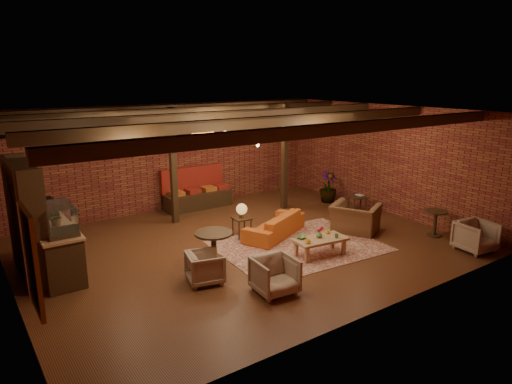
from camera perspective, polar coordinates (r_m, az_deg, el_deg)
floor at (r=11.18m, az=-1.49°, el=-6.68°), size 10.00×10.00×0.00m
ceiling at (r=10.46m, az=-1.61°, el=9.90°), size 10.00×8.00×0.02m
wall_back at (r=14.16m, az=-10.48°, el=4.33°), size 10.00×0.02×3.20m
wall_front at (r=7.80m, az=14.83°, el=-4.20°), size 10.00×0.02×3.20m
wall_left at (r=9.09m, az=-28.97°, el=-2.92°), size 0.02×8.00×3.20m
wall_right at (r=14.03m, az=15.84°, el=3.93°), size 0.02×8.00×3.20m
ceiling_beams at (r=10.47m, az=-1.60°, el=9.24°), size 9.80×6.40×0.22m
ceiling_pipe at (r=11.86m, az=-5.88°, el=8.67°), size 9.60×0.12×0.12m
post_left at (r=12.66m, az=-10.31°, el=3.15°), size 0.16×0.16×3.20m
post_right at (r=13.91m, az=3.60°, el=4.36°), size 0.16×0.16×3.20m
service_counter at (r=10.38m, az=-24.14°, el=-5.00°), size 0.80×2.50×1.60m
plant_counter at (r=10.46m, az=-24.05°, el=-2.42°), size 0.35×0.39×0.30m
shelving_hutch at (r=10.30m, az=-26.65°, el=-3.08°), size 0.52×2.00×2.40m
chalkboard_menu at (r=6.92m, az=-26.22°, el=-7.68°), size 0.08×0.96×1.46m
banquette at (r=14.25m, az=-7.34°, el=-0.01°), size 2.10×0.70×1.00m
service_sign at (r=13.51m, az=-6.70°, el=7.21°), size 0.86×0.06×0.30m
ceiling_spotlights at (r=10.49m, az=-1.59°, el=8.05°), size 6.40×4.40×0.28m
rug at (r=11.17m, az=5.33°, el=-6.72°), size 3.98×3.16×0.01m
sofa at (r=11.74m, az=2.31°, el=-4.11°), size 2.16×1.56×0.59m
coffee_table at (r=10.55m, az=7.96°, el=-5.98°), size 1.28×0.75×0.67m
side_table_lamp at (r=11.52m, az=-1.80°, el=-2.48°), size 0.46×0.46×0.89m
round_table_left at (r=9.71m, az=-5.29°, el=-6.53°), size 0.80×0.80×0.83m
armchair_a at (r=9.22m, az=-6.38°, el=-9.17°), size 0.78×0.82×0.70m
armchair_b at (r=8.75m, az=2.37°, el=-10.17°), size 0.82×0.77×0.78m
armchair_right at (r=12.23m, az=12.33°, el=-2.62°), size 1.20×1.38×1.02m
side_table_book at (r=13.85m, az=12.57°, el=-0.65°), size 0.64×0.64×0.57m
round_table_right at (r=12.53m, az=21.52°, el=-3.18°), size 0.58×0.58×0.67m
armchair_far at (r=11.87m, az=25.81°, el=-4.88°), size 0.86×0.82×0.79m
plant_tall at (r=14.76m, az=9.16°, el=4.43°), size 1.85×1.85×3.02m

